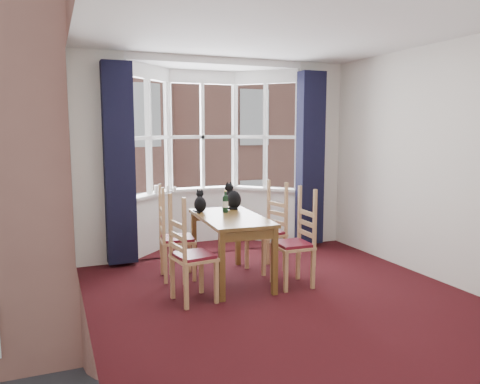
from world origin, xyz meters
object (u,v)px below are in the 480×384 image
dining_table (231,225)px  candle_short (168,189)px  cat_right (233,198)px  cat_left (200,203)px  chair_left_far (170,240)px  wine_bottle (225,203)px  candle_tall (156,189)px  candle_extra (175,190)px  chair_left_near (186,259)px  chair_right_far (272,233)px  chair_right_near (300,245)px

dining_table → candle_short: 1.75m
cat_right → cat_left: bearing=-171.8°
dining_table → chair_left_far: size_ratio=1.46×
wine_bottle → candle_tall: (-0.56, 1.41, 0.02)m
candle_tall → candle_extra: 0.29m
dining_table → candle_tall: bearing=107.6°
chair_left_far → candle_short: candle_short is taller
candle_tall → chair_left_near: bearing=-94.2°
chair_left_near → cat_left: cat_left is taller
cat_right → candle_tall: bearing=122.5°
dining_table → chair_left_near: (-0.69, -0.48, -0.20)m
cat_left → candle_extra: size_ratio=3.92×
chair_right_far → cat_right: cat_right is taller
chair_left_near → chair_left_far: 0.85m
chair_right_far → candle_short: size_ratio=8.64×
chair_right_near → candle_tall: candle_tall is taller
chair_left_near → chair_left_far: bearing=87.5°
candle_short → candle_extra: (0.11, 0.02, -0.02)m
wine_bottle → candle_tall: 1.51m
candle_tall → candle_short: (0.18, 0.03, -0.01)m
dining_table → chair_right_far: chair_right_far is taller
candle_tall → chair_left_far: bearing=-95.3°
chair_right_far → candle_short: 1.81m
cat_right → candle_tall: (-0.75, 1.17, 0.01)m
dining_table → wine_bottle: bearing=83.9°
chair_right_far → cat_left: cat_left is taller
chair_right_near → candle_extra: size_ratio=12.60×
dining_table → candle_extra: (-0.24, 1.71, 0.23)m
chair_right_far → cat_right: 0.67m
wine_bottle → candle_extra: (-0.27, 1.46, 0.00)m
chair_left_far → dining_table: bearing=-29.1°
dining_table → chair_left_near: 0.86m
cat_left → cat_right: 0.47m
chair_right_far → candle_extra: candle_extra is taller
chair_right_far → candle_extra: (-0.90, 1.45, 0.43)m
dining_table → chair_left_far: (-0.65, 0.36, -0.20)m
chair_right_near → cat_left: (-0.93, 0.85, 0.42)m
dining_table → chair_right_near: 0.84m
wine_bottle → dining_table: bearing=-96.1°
chair_left_near → candle_tall: candle_tall is taller
chair_left_near → chair_right_far: bearing=29.0°
chair_right_near → chair_right_far: bearing=92.2°
candle_tall → candle_extra: (0.29, 0.05, -0.02)m
wine_bottle → cat_left: bearing=148.4°
chair_right_near → wine_bottle: bearing=134.0°
candle_short → wine_bottle: bearing=-75.3°
cat_right → candle_extra: 1.31m
cat_left → cat_right: (0.46, 0.07, 0.03)m
chair_left_far → candle_extra: candle_extra is taller
chair_left_near → chair_right_near: bearing=2.4°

